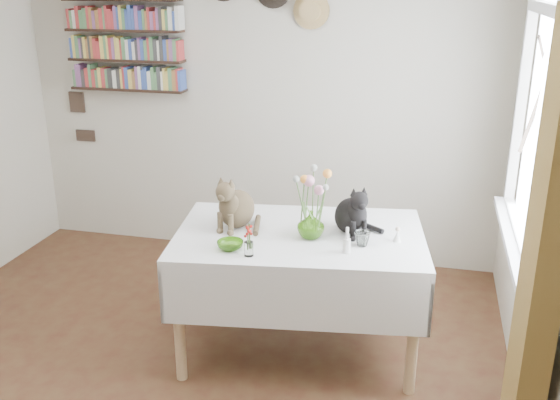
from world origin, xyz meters
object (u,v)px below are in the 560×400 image
(tabby_cat, at_px, (237,199))
(bookshelf_unit, at_px, (125,35))
(flower_vase, at_px, (311,224))
(black_cat, at_px, (351,207))
(dining_table, at_px, (299,263))

(tabby_cat, height_order, bookshelf_unit, bookshelf_unit)
(flower_vase, xyz_separation_m, bookshelf_unit, (-1.85, 1.42, 0.95))
(tabby_cat, height_order, black_cat, tabby_cat)
(dining_table, height_order, tabby_cat, tabby_cat)
(tabby_cat, height_order, flower_vase, tabby_cat)
(bookshelf_unit, bearing_deg, dining_table, -37.62)
(tabby_cat, xyz_separation_m, flower_vase, (0.49, -0.08, -0.09))
(tabby_cat, distance_m, flower_vase, 0.50)
(dining_table, height_order, bookshelf_unit, bookshelf_unit)
(black_cat, height_order, flower_vase, black_cat)
(tabby_cat, bearing_deg, black_cat, 18.97)
(black_cat, bearing_deg, bookshelf_unit, 119.34)
(tabby_cat, distance_m, bookshelf_unit, 2.10)
(flower_vase, height_order, bookshelf_unit, bookshelf_unit)
(flower_vase, bearing_deg, black_cat, 34.83)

